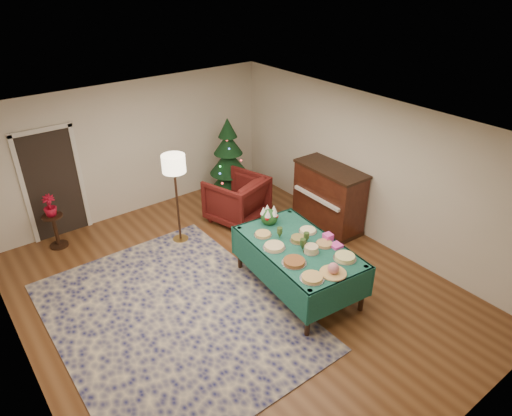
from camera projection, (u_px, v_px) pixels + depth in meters
room_shell at (232, 220)px, 6.68m from camera, size 7.00×7.00×7.00m
doorway at (53, 182)px, 8.37m from camera, size 1.08×0.04×2.16m
rug at (174, 315)px, 6.84m from camera, size 3.20×4.20×0.02m
buffet_table at (298, 254)px, 7.12m from camera, size 1.43×2.21×0.82m
platter_0 at (312, 278)px, 6.31m from camera, size 0.35×0.35×0.05m
platter_1 at (333, 270)px, 6.39m from camera, size 0.39×0.39×0.18m
platter_2 at (345, 257)px, 6.72m from camera, size 0.35×0.35×0.07m
platter_3 at (294, 262)px, 6.63m from camera, size 0.37×0.37×0.06m
platter_4 at (311, 249)px, 6.86m from camera, size 0.25×0.25×0.11m
platter_5 at (324, 244)px, 7.05m from camera, size 0.29×0.29×0.05m
platter_6 at (274, 247)px, 6.97m from camera, size 0.35×0.35×0.06m
platter_7 at (298, 239)px, 7.14m from camera, size 0.28×0.28×0.08m
platter_8 at (308, 231)px, 7.39m from camera, size 0.30×0.30×0.05m
platter_9 at (263, 234)px, 7.29m from camera, size 0.29×0.29×0.05m
goblet_0 at (280, 233)px, 7.18m from camera, size 0.09×0.09×0.19m
goblet_1 at (306, 238)px, 7.06m from camera, size 0.09×0.09×0.19m
goblet_2 at (303, 244)px, 6.90m from camera, size 0.09×0.09×0.19m
napkin_stack at (336, 245)px, 7.01m from camera, size 0.18×0.18×0.04m
gift_box at (328, 237)px, 7.16m from camera, size 0.14×0.14×0.11m
centerpiece at (269, 216)px, 7.57m from camera, size 0.29×0.29×0.34m
armchair at (237, 197)px, 9.10m from camera, size 1.24×1.19×1.04m
floor_lamp at (174, 169)px, 7.98m from camera, size 0.42×0.42×1.73m
side_table at (56, 231)px, 8.35m from camera, size 0.36×0.36×0.65m
potted_plant at (51, 210)px, 8.13m from camera, size 0.23×0.40×0.23m
christmas_tree at (229, 163)px, 9.84m from camera, size 1.31×1.31×1.83m
piano at (329, 198)px, 8.87m from camera, size 0.72×1.47×1.26m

